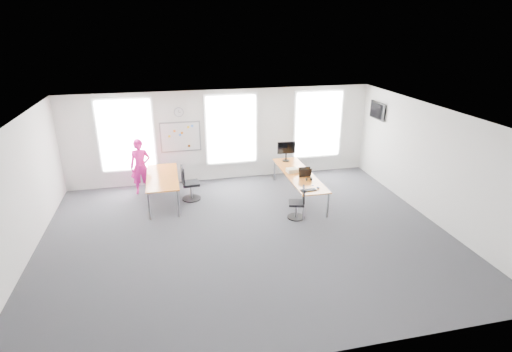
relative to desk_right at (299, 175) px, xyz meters
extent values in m
plane|color=#242429|center=(-1.99, -1.97, -0.70)|extent=(10.00, 10.00, 0.00)
plane|color=white|center=(-1.99, -1.97, 2.30)|extent=(10.00, 10.00, 0.00)
plane|color=silver|center=(-1.99, 2.03, 0.80)|extent=(10.00, 0.00, 10.00)
plane|color=silver|center=(-1.99, -5.97, 0.80)|extent=(10.00, 0.00, 10.00)
plane|color=silver|center=(-6.99, -1.97, 0.80)|extent=(0.00, 10.00, 10.00)
plane|color=silver|center=(3.01, -1.97, 0.80)|extent=(0.00, 10.00, 10.00)
cube|color=white|center=(-4.99, 2.00, 1.00)|extent=(1.60, 0.06, 2.20)
cube|color=white|center=(-1.69, 2.00, 1.00)|extent=(1.60, 0.06, 2.20)
cube|color=white|center=(1.31, 2.00, 1.00)|extent=(1.60, 0.06, 2.20)
cube|color=orange|center=(0.00, 0.00, 0.03)|extent=(0.82, 3.07, 0.03)
cylinder|color=gray|center=(-0.35, -1.47, -0.34)|extent=(0.05, 0.05, 0.72)
cylinder|color=gray|center=(0.35, -1.47, -0.34)|extent=(0.05, 0.05, 0.72)
cylinder|color=gray|center=(-0.35, 1.47, -0.34)|extent=(0.05, 0.05, 0.72)
cylinder|color=gray|center=(0.35, 1.47, -0.34)|extent=(0.05, 0.05, 0.72)
cube|color=orange|center=(-3.98, 0.52, 0.10)|extent=(0.89, 2.23, 0.03)
cylinder|color=gray|center=(-4.37, -0.54, -0.31)|extent=(0.06, 0.06, 0.78)
cylinder|color=gray|center=(-3.60, -0.54, -0.31)|extent=(0.06, 0.06, 0.78)
cylinder|color=gray|center=(-4.37, 1.57, -0.31)|extent=(0.06, 0.06, 0.78)
cylinder|color=gray|center=(-3.60, 1.57, -0.31)|extent=(0.06, 0.06, 0.78)
cylinder|color=black|center=(-0.49, -1.30, -0.68)|extent=(0.48, 0.48, 0.03)
cylinder|color=gray|center=(-0.49, -1.30, -0.48)|extent=(0.06, 0.06, 0.39)
cube|color=black|center=(-0.49, -1.30, -0.26)|extent=(0.50, 0.50, 0.06)
cube|color=black|center=(-0.32, -1.35, -0.01)|extent=(0.15, 0.38, 0.41)
cylinder|color=black|center=(-3.18, 0.56, -0.68)|extent=(0.56, 0.56, 0.03)
cylinder|color=gray|center=(-3.18, 0.56, -0.44)|extent=(0.06, 0.06, 0.45)
cube|color=black|center=(-3.18, 0.56, -0.19)|extent=(0.51, 0.51, 0.08)
cube|color=black|center=(-3.40, 0.54, 0.11)|extent=(0.09, 0.46, 0.49)
imported|color=#EA198C|center=(-4.62, 1.37, 0.16)|extent=(0.65, 0.44, 1.72)
cube|color=silver|center=(-3.34, 2.00, 0.85)|extent=(1.20, 0.03, 0.90)
cylinder|color=gray|center=(-3.34, 2.00, 1.65)|extent=(0.30, 0.04, 0.30)
cube|color=black|center=(2.96, 1.03, 1.60)|extent=(0.06, 0.90, 0.55)
cube|color=black|center=(-0.15, -1.25, 0.06)|extent=(0.44, 0.18, 0.02)
ellipsoid|color=black|center=(0.15, -1.17, 0.07)|extent=(0.11, 0.14, 0.05)
cylinder|color=black|center=(0.09, -0.93, 0.05)|extent=(0.06, 0.06, 0.01)
cylinder|color=black|center=(0.04, -0.58, 0.09)|extent=(0.04, 0.09, 0.09)
cylinder|color=black|center=(0.17, -0.58, 0.09)|extent=(0.04, 0.09, 0.09)
cylinder|color=gold|center=(0.04, -0.58, 0.09)|extent=(0.01, 0.09, 0.09)
cube|color=black|center=(0.10, -0.58, 0.14)|extent=(0.16, 0.02, 0.01)
cube|color=black|center=(0.09, -0.22, 0.19)|extent=(0.35, 0.09, 0.28)
cube|color=orange|center=(0.09, -0.30, 0.18)|extent=(0.33, 0.11, 0.26)
cube|color=black|center=(0.09, -0.32, 0.19)|extent=(0.35, 0.11, 0.28)
cube|color=beige|center=(-0.15, 0.19, 0.11)|extent=(0.36, 0.28, 0.11)
cylinder|color=black|center=(-0.04, 1.23, 0.06)|extent=(0.24, 0.24, 0.02)
cylinder|color=black|center=(-0.04, 1.23, 0.18)|extent=(0.05, 0.05, 0.24)
cube|color=black|center=(-0.04, 1.21, 0.50)|extent=(0.59, 0.07, 0.39)
cube|color=black|center=(-0.04, 1.19, 0.50)|extent=(0.54, 0.03, 0.35)
camera|label=1|loc=(-3.71, -10.55, 4.31)|focal=28.00mm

